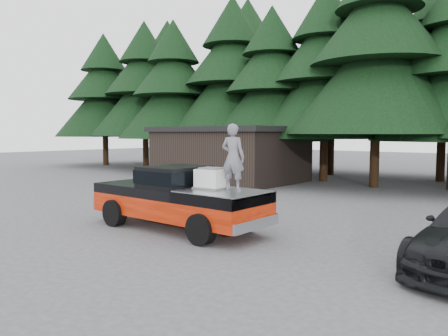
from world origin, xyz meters
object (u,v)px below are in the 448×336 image
Objects in this scene: pickup_truck at (178,207)px; utility_building at (230,154)px; man_on_bed at (233,157)px; air_compressor at (212,179)px.

utility_building is (-7.25, 11.54, 1.00)m from pickup_truck.
utility_building is at bearing -62.83° from man_on_bed.
man_on_bed is 14.63m from utility_building.
pickup_truck is 2.55m from man_on_bed.
pickup_truck is 13.67m from utility_building.
man_on_bed is (1.98, 0.21, 1.59)m from pickup_truck.
man_on_bed is at bearing 4.64° from air_compressor.
utility_building is at bearing 122.90° from air_compressor.
air_compressor reaches higher than pickup_truck.
utility_building reaches higher than pickup_truck.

